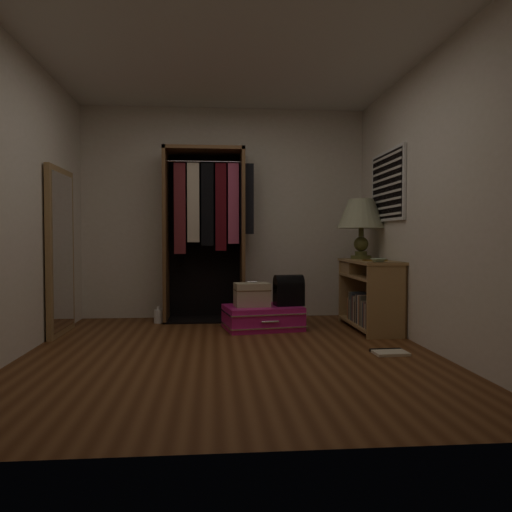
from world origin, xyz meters
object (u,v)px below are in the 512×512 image
(open_wardrobe, at_px, (209,219))
(pink_suitcase, at_px, (262,317))
(white_jug, at_px, (159,316))
(table_lamp, at_px, (361,215))
(floor_mirror, at_px, (61,252))
(black_bag, at_px, (289,290))
(train_case, at_px, (252,294))
(console_bookshelf, at_px, (369,292))

(open_wardrobe, xyz_separation_m, pink_suitcase, (0.58, -0.65, -1.09))
(white_jug, bearing_deg, table_lamp, -6.73)
(floor_mirror, distance_m, table_lamp, 3.28)
(floor_mirror, bearing_deg, pink_suitcase, 3.12)
(floor_mirror, height_order, black_bag, floor_mirror)
(train_case, bearing_deg, white_jug, 147.15)
(console_bookshelf, height_order, table_lamp, table_lamp)
(open_wardrobe, distance_m, train_case, 1.17)
(pink_suitcase, bearing_deg, console_bookshelf, -14.19)
(open_wardrobe, height_order, table_lamp, open_wardrobe)
(floor_mirror, xyz_separation_m, pink_suitcase, (2.09, 0.11, -0.72))
(pink_suitcase, relative_size, white_jug, 4.78)
(console_bookshelf, height_order, pink_suitcase, console_bookshelf)
(floor_mirror, distance_m, white_jug, 1.34)
(train_case, distance_m, black_bag, 0.41)
(floor_mirror, relative_size, black_bag, 5.06)
(pink_suitcase, bearing_deg, floor_mirror, 173.47)
(pink_suitcase, relative_size, black_bag, 2.71)
(white_jug, bearing_deg, pink_suitcase, -22.62)
(open_wardrobe, distance_m, floor_mirror, 1.73)
(black_bag, bearing_deg, pink_suitcase, 175.56)
(console_bookshelf, xyz_separation_m, table_lamp, (0.00, 0.30, 0.85))
(open_wardrobe, xyz_separation_m, white_jug, (-0.58, -0.17, -1.14))
(black_bag, bearing_deg, open_wardrobe, 136.28)
(console_bookshelf, xyz_separation_m, floor_mirror, (-3.24, -0.02, 0.45))
(console_bookshelf, relative_size, white_jug, 5.88)
(floor_mirror, height_order, white_jug, floor_mirror)
(black_bag, xyz_separation_m, table_lamp, (0.87, 0.20, 0.83))
(train_case, relative_size, black_bag, 1.20)
(pink_suitcase, xyz_separation_m, train_case, (-0.12, -0.02, 0.25))
(console_bookshelf, xyz_separation_m, white_jug, (-2.32, 0.58, -0.32))
(open_wardrobe, relative_size, pink_suitcase, 2.25)
(console_bookshelf, relative_size, pink_suitcase, 1.23)
(train_case, xyz_separation_m, table_lamp, (1.27, 0.24, 0.87))
(black_bag, bearing_deg, train_case, 177.91)
(open_wardrobe, distance_m, black_bag, 1.34)
(table_lamp, bearing_deg, open_wardrobe, 165.76)
(train_case, distance_m, table_lamp, 1.56)
(floor_mirror, xyz_separation_m, black_bag, (2.38, 0.13, -0.43))
(table_lamp, distance_m, white_jug, 2.61)
(pink_suitcase, xyz_separation_m, white_jug, (-1.17, 0.49, -0.04))
(black_bag, bearing_deg, console_bookshelf, -14.65)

